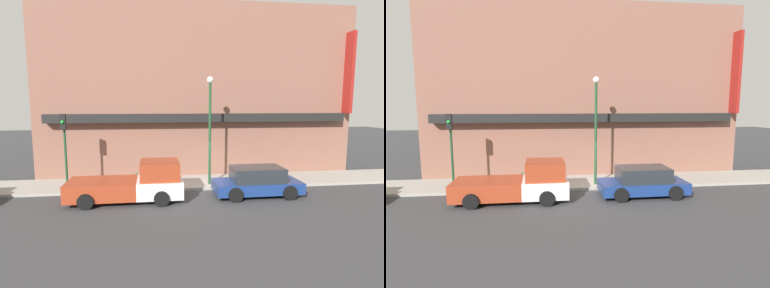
# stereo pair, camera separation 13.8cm
# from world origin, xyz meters

# --- Properties ---
(ground_plane) EXTENTS (80.00, 80.00, 0.00)m
(ground_plane) POSITION_xyz_m (0.00, 0.00, 0.00)
(ground_plane) COLOR #38383A
(sidewalk) EXTENTS (36.00, 2.95, 0.15)m
(sidewalk) POSITION_xyz_m (0.00, 1.47, 0.08)
(sidewalk) COLOR #9E998E
(sidewalk) RESTS_ON ground
(building) EXTENTS (19.80, 3.80, 10.70)m
(building) POSITION_xyz_m (0.01, 4.43, 5.34)
(building) COLOR brown
(building) RESTS_ON ground
(pickup_truck) EXTENTS (5.34, 2.24, 1.89)m
(pickup_truck) POSITION_xyz_m (-3.89, -1.22, 0.82)
(pickup_truck) COLOR white
(pickup_truck) RESTS_ON ground
(parked_car) EXTENTS (4.32, 2.03, 1.46)m
(parked_car) POSITION_xyz_m (2.18, -1.22, 0.71)
(parked_car) COLOR navy
(parked_car) RESTS_ON ground
(fire_hydrant) EXTENTS (0.18, 0.18, 0.69)m
(fire_hydrant) POSITION_xyz_m (-3.88, 0.94, 0.49)
(fire_hydrant) COLOR #196633
(fire_hydrant) RESTS_ON sidewalk
(street_lamp) EXTENTS (0.36, 0.36, 5.88)m
(street_lamp) POSITION_xyz_m (0.12, 0.68, 3.80)
(street_lamp) COLOR #1E4728
(street_lamp) RESTS_ON sidewalk
(traffic_light) EXTENTS (0.28, 0.42, 3.93)m
(traffic_light) POSITION_xyz_m (-7.48, 0.68, 2.84)
(traffic_light) COLOR #1E4728
(traffic_light) RESTS_ON sidewalk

